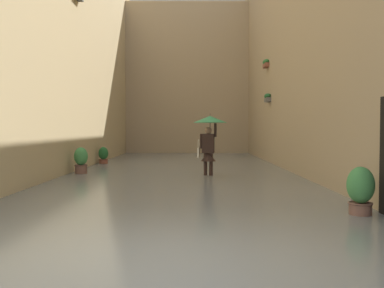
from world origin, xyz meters
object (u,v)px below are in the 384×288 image
potted_plant_near_right (81,161)px  potted_plant_far_left (361,192)px  potted_plant_mid_right (103,156)px  person_wading (209,132)px

potted_plant_near_right → potted_plant_far_left: size_ratio=1.04×
potted_plant_near_right → potted_plant_mid_right: size_ratio=1.19×
potted_plant_near_right → potted_plant_far_left: 9.67m
potted_plant_far_left → potted_plant_mid_right: size_ratio=1.15×
potted_plant_near_right → potted_plant_mid_right: bearing=-88.5°
person_wading → potted_plant_far_left: person_wading is taller
potted_plant_far_left → person_wading: bearing=-68.9°
person_wading → potted_plant_mid_right: bearing=-46.6°
person_wading → potted_plant_mid_right: 6.53m
person_wading → potted_plant_near_right: bearing=-7.7°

